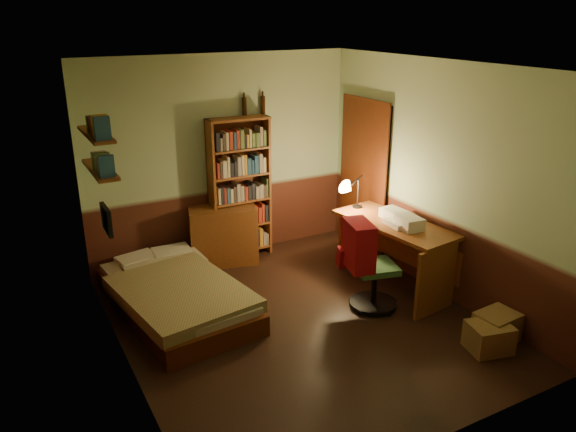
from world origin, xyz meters
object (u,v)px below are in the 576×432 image
cardboard_box_b (489,337)px  bookshelf (240,189)px  office_chair (375,262)px  bed (175,285)px  cardboard_box_a (497,327)px  desk_lamp (358,182)px  mini_stereo (222,199)px  dresser (223,235)px  desk (393,254)px

cardboard_box_b → bookshelf: bearing=110.1°
office_chair → cardboard_box_b: office_chair is taller
bed → cardboard_box_a: 3.32m
bookshelf → office_chair: 2.11m
desk_lamp → cardboard_box_b: desk_lamp is taller
bed → cardboard_box_b: (2.38, -2.18, -0.16)m
mini_stereo → dresser: bearing=-117.6°
mini_stereo → bed: bearing=-139.0°
cardboard_box_b → cardboard_box_a: bearing=24.1°
desk_lamp → bed: bearing=159.4°
dresser → bookshelf: 0.62m
desk_lamp → dresser: bearing=126.7°
bookshelf → desk: bookshelf is taller
cardboard_box_b → office_chair: bearing=110.6°
dresser → desk: bearing=-30.8°
bookshelf → desk: size_ratio=1.23×
mini_stereo → cardboard_box_b: mini_stereo is taller
bed → cardboard_box_b: 3.23m
desk → cardboard_box_b: 1.54m
desk_lamp → office_chair: (-0.41, -0.94, -0.59)m
mini_stereo → cardboard_box_b: 3.56m
dresser → cardboard_box_b: bearing=-49.1°
office_chair → cardboard_box_a: 1.36m
cardboard_box_a → bookshelf: bearing=113.8°
office_chair → desk: bearing=46.2°
cardboard_box_a → cardboard_box_b: size_ratio=1.01×
bed → dresser: dresser is taller
bed → cardboard_box_b: bearing=-48.4°
desk → office_chair: 0.59m
desk_lamp → cardboard_box_b: size_ratio=1.67×
mini_stereo → desk: bearing=-54.9°
desk → bookshelf: bearing=118.4°
mini_stereo → cardboard_box_b: size_ratio=0.65×
mini_stereo → desk: 2.25m
bookshelf → desk_lamp: bearing=-39.5°
bed → dresser: size_ratio=2.40×
bed → mini_stereo: size_ratio=7.93×
desk → desk_lamp: 0.96m
bookshelf → desk: bearing=-51.4°
bookshelf → desk_lamp: size_ratio=2.83×
bookshelf → cardboard_box_b: bookshelf is taller
office_chair → bookshelf: bearing=124.1°
mini_stereo → cardboard_box_b: (1.40, -3.21, -0.68)m
desk → cardboard_box_a: bearing=-90.9°
dresser → office_chair: 2.12m
bed → cardboard_box_b: bed is taller
office_chair → mini_stereo: bearing=129.5°
mini_stereo → desk_lamp: 1.74m
desk_lamp → cardboard_box_b: bearing=-108.7°
office_chair → cardboard_box_b: size_ratio=2.73×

